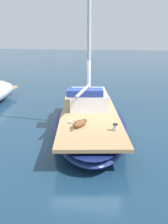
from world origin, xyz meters
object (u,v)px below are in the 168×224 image
deck_winch (115,127)px  sailboat_main (89,123)px  dog_brown (80,123)px  coiled_rope (73,122)px

deck_winch → sailboat_main: bearing=123.4°
dog_brown → deck_winch: bearing=-7.5°
dog_brown → deck_winch: size_ratio=4.43×
sailboat_main → coiled_rope: bearing=-107.7°
coiled_rope → sailboat_main: bearing=72.3°
dog_brown → coiled_rope: dog_brown is taller
sailboat_main → deck_winch: 2.00m
sailboat_main → coiled_rope: (-0.35, -1.09, 0.35)m
dog_brown → deck_winch: dog_brown is taller
sailboat_main → coiled_rope: coiled_rope is taller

